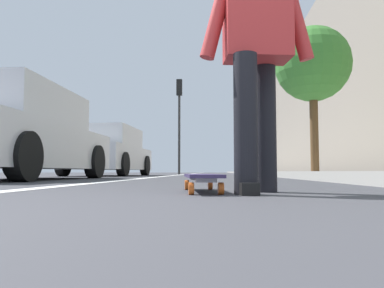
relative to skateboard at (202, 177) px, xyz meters
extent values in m
plane|color=#38383D|center=(8.42, 0.13, -0.09)|extent=(80.00, 80.00, 0.00)
cube|color=silver|center=(18.42, 1.29, -0.09)|extent=(52.00, 0.16, 0.01)
cube|color=#9E9B93|center=(16.42, -3.09, -0.03)|extent=(52.00, 3.20, 0.14)
cube|color=gray|center=(20.42, -6.03, 4.48)|extent=(40.00, 1.20, 9.15)
cylinder|color=orange|center=(0.29, 0.12, -0.06)|extent=(0.07, 0.04, 0.07)
cylinder|color=orange|center=(0.31, -0.05, -0.06)|extent=(0.07, 0.04, 0.07)
cylinder|color=orange|center=(-0.31, 0.05, -0.06)|extent=(0.07, 0.04, 0.07)
cylinder|color=orange|center=(-0.29, -0.12, -0.06)|extent=(0.07, 0.04, 0.07)
cube|color=silver|center=(0.30, 0.03, -0.01)|extent=(0.07, 0.13, 0.02)
cube|color=silver|center=(-0.30, -0.03, -0.01)|extent=(0.07, 0.13, 0.02)
cube|color=#33284C|center=(0.00, 0.00, 0.01)|extent=(0.86, 0.29, 0.02)
cylinder|color=black|center=(-0.28, -0.26, 0.32)|extent=(0.14, 0.14, 0.82)
cylinder|color=black|center=(0.00, -0.41, 0.32)|extent=(0.14, 0.14, 0.82)
cube|color=black|center=(-0.28, -0.26, -0.06)|extent=(0.27, 0.13, 0.07)
cube|color=#B22D2D|center=(-0.15, -0.35, 1.03)|extent=(0.28, 0.42, 0.60)
cylinder|color=#B22D2D|center=(-0.18, -0.11, 1.03)|extent=(0.12, 0.24, 0.60)
cylinder|color=#B22D2D|center=(-0.12, -0.59, 1.03)|extent=(0.12, 0.24, 0.60)
cube|color=silver|center=(3.61, 3.12, 0.44)|extent=(4.40, 1.81, 0.70)
cube|color=silver|center=(3.46, 3.13, 1.09)|extent=(2.44, 1.63, 0.60)
cube|color=#4C606B|center=(4.66, 3.10, 1.09)|extent=(0.07, 1.51, 0.51)
cylinder|color=black|center=(4.98, 3.90, 0.23)|extent=(0.65, 0.23, 0.65)
cylinder|color=black|center=(4.94, 2.28, 0.23)|extent=(0.65, 0.23, 0.65)
cylinder|color=black|center=(2.24, 2.34, 0.23)|extent=(0.65, 0.23, 0.65)
cube|color=silver|center=(9.32, 3.24, 0.45)|extent=(4.40, 2.01, 0.70)
cube|color=silver|center=(9.17, 3.24, 1.10)|extent=(2.45, 1.77, 0.60)
cube|color=#4C606B|center=(10.36, 3.19, 1.10)|extent=(0.11, 1.59, 0.51)
cylinder|color=black|center=(10.70, 4.03, 0.24)|extent=(0.68, 0.25, 0.67)
cylinder|color=black|center=(10.62, 2.32, 0.24)|extent=(0.68, 0.25, 0.67)
cylinder|color=black|center=(8.02, 4.16, 0.24)|extent=(0.68, 0.25, 0.67)
cylinder|color=black|center=(7.94, 2.44, 0.24)|extent=(0.68, 0.25, 0.67)
cylinder|color=#2D2D2D|center=(16.50, 1.69, 1.88)|extent=(0.12, 0.12, 3.96)
cube|color=black|center=(16.50, 1.69, 4.26)|extent=(0.24, 0.28, 0.80)
sphere|color=red|center=(16.63, 1.69, 4.52)|extent=(0.16, 0.16, 0.16)
sphere|color=#392907|center=(16.63, 1.69, 4.26)|extent=(0.16, 0.16, 0.16)
sphere|color=black|center=(16.63, 1.69, 4.00)|extent=(0.16, 0.16, 0.16)
cylinder|color=brown|center=(7.68, -2.69, 1.05)|extent=(0.22, 0.22, 2.28)
sphere|color=#3D7F33|center=(7.68, -2.69, 2.89)|extent=(1.99, 1.99, 1.99)
camera|label=1|loc=(-2.51, -0.09, 0.04)|focal=35.99mm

